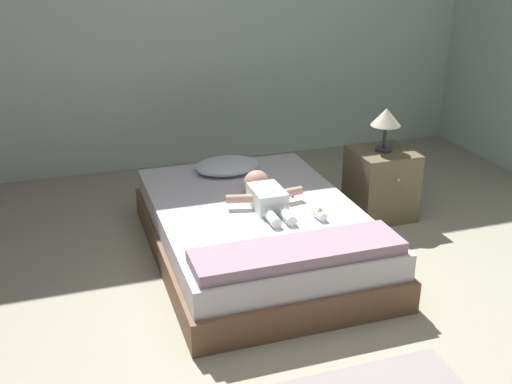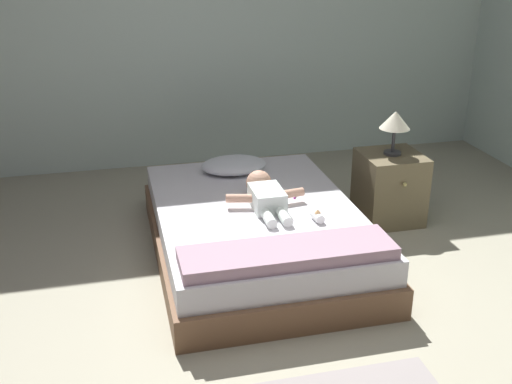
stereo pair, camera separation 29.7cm
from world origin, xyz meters
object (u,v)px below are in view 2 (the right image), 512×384
object	(u,v)px
toothbrush	(296,194)
pillow	(234,165)
bed	(256,231)
lamp	(395,122)
baby	(265,194)
nightstand	(389,187)
baby_bottle	(317,216)

from	to	relation	value
toothbrush	pillow	bearing A→B (deg)	121.29
bed	lamp	bearing A→B (deg)	16.12
bed	toothbrush	xyz separation A→B (m)	(0.31, 0.12, 0.19)
bed	baby	distance (m)	0.26
bed	baby	world-z (taller)	baby
nightstand	baby_bottle	world-z (taller)	nightstand
baby	toothbrush	distance (m)	0.27
toothbrush	nightstand	size ratio (longest dim) A/B	0.24
bed	baby	size ratio (longest dim) A/B	3.07
bed	baby_bottle	world-z (taller)	baby_bottle
toothbrush	lamp	xyz separation A→B (m)	(0.78, 0.19, 0.39)
nightstand	bed	bearing A→B (deg)	-163.88
bed	pillow	bearing A→B (deg)	91.00
bed	toothbrush	bearing A→B (deg)	21.60
pillow	nightstand	world-z (taller)	nightstand
bed	lamp	xyz separation A→B (m)	(1.09, 0.31, 0.58)
bed	nightstand	bearing A→B (deg)	16.12
baby	baby_bottle	xyz separation A→B (m)	(0.25, -0.32, -0.04)
pillow	baby_bottle	distance (m)	1.00
baby	baby_bottle	bearing A→B (deg)	-52.13
bed	pillow	distance (m)	0.69
nightstand	baby_bottle	xyz separation A→B (m)	(-0.77, -0.62, 0.13)
baby	lamp	size ratio (longest dim) A/B	1.94
toothbrush	baby_bottle	distance (m)	0.43
lamp	baby_bottle	bearing A→B (deg)	-141.35
bed	baby_bottle	bearing A→B (deg)	-44.19
lamp	pillow	bearing A→B (deg)	163.15
toothbrush	baby_bottle	world-z (taller)	baby_bottle
pillow	baby	distance (m)	0.63
toothbrush	lamp	distance (m)	0.89
bed	pillow	size ratio (longest dim) A/B	3.96
bed	lamp	size ratio (longest dim) A/B	5.95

